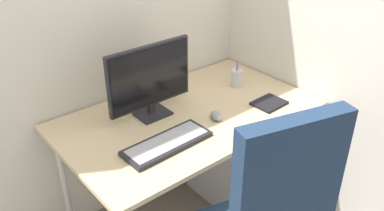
{
  "coord_description": "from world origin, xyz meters",
  "views": [
    {
      "loc": [
        -1.2,
        -1.46,
        1.86
      ],
      "look_at": [
        -0.05,
        -0.08,
        0.86
      ],
      "focal_mm": 37.72,
      "sensor_mm": 36.0,
      "label": 1
    }
  ],
  "objects": [
    {
      "name": "desk",
      "position": [
        0.0,
        0.0,
        0.71
      ],
      "size": [
        1.4,
        0.82,
        0.76
      ],
      "color": "#D1B78C",
      "rests_on": "ground_plane"
    },
    {
      "name": "monitor",
      "position": [
        -0.16,
        0.12,
        0.97
      ],
      "size": [
        0.49,
        0.14,
        0.39
      ],
      "color": "black",
      "rests_on": "desk"
    },
    {
      "name": "mouse",
      "position": [
        0.07,
        -0.14,
        0.78
      ],
      "size": [
        0.08,
        0.1,
        0.04
      ],
      "primitive_type": "ellipsoid",
      "rotation": [
        0.0,
        0.0,
        -0.35
      ],
      "color": "gray",
      "rests_on": "desk"
    },
    {
      "name": "notebook",
      "position": [
        0.41,
        -0.21,
        0.77
      ],
      "size": [
        0.18,
        0.15,
        0.02
      ],
      "primitive_type": "cube",
      "rotation": [
        0.0,
        0.0,
        0.03
      ],
      "color": "black",
      "rests_on": "desk"
    },
    {
      "name": "keyboard",
      "position": [
        -0.27,
        -0.17,
        0.77
      ],
      "size": [
        0.45,
        0.18,
        0.03
      ],
      "color": "black",
      "rests_on": "desk"
    },
    {
      "name": "filing_cabinet",
      "position": [
        0.4,
        -0.01,
        0.31
      ],
      "size": [
        0.44,
        0.52,
        0.63
      ],
      "color": "#B2B5BA",
      "rests_on": "ground_plane"
    },
    {
      "name": "pen_holder",
      "position": [
        0.44,
        0.07,
        0.81
      ],
      "size": [
        0.07,
        0.07,
        0.17
      ],
      "color": "silver",
      "rests_on": "desk"
    }
  ]
}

